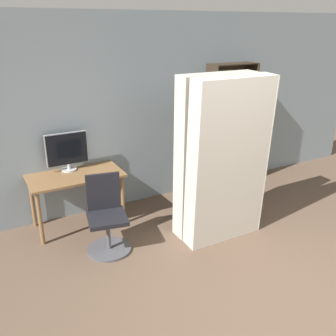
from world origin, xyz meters
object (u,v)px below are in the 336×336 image
at_px(bookshelf, 223,129).
at_px(mattress_far, 215,156).
at_px(monitor, 67,151).
at_px(office_chair, 107,221).
at_px(mattress_near, 229,163).

xyz_separation_m(bookshelf, mattress_far, (-0.94, -1.10, 0.04)).
bearing_deg(monitor, mattress_far, -35.62).
bearing_deg(bookshelf, monitor, 179.85).
bearing_deg(monitor, office_chair, -79.57).
distance_m(monitor, office_chair, 1.13).
relative_size(office_chair, mattress_near, 0.45).
relative_size(monitor, mattress_near, 0.27).
xyz_separation_m(monitor, mattress_near, (1.54, -1.39, 0.01)).
xyz_separation_m(office_chair, mattress_near, (1.37, -0.47, 0.64)).
distance_m(mattress_near, mattress_far, 0.29).
height_order(monitor, bookshelf, bookshelf).
height_order(monitor, mattress_near, mattress_near).
distance_m(monitor, mattress_far, 1.90).
height_order(bookshelf, mattress_near, mattress_near).
bearing_deg(bookshelf, mattress_near, -124.23).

